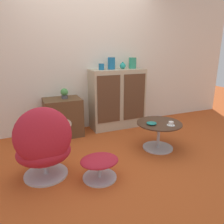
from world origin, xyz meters
TOP-DOWN VIEW (x-y plane):
  - ground_plane at (0.00, 0.00)m, footprint 12.00×12.00m
  - wall_back at (0.00, 1.33)m, footprint 6.40×0.06m
  - sideboard at (0.51, 1.10)m, footprint 1.00×0.42m
  - tv_console at (-0.52, 1.07)m, footprint 0.61×0.47m
  - egg_chair at (-0.96, -0.15)m, footprint 0.62×0.57m
  - ottoman at (-0.39, -0.41)m, footprint 0.45×0.40m
  - coffee_table at (0.69, -0.01)m, footprint 0.66×0.66m
  - vase_leftmost at (0.20, 1.10)m, footprint 0.10×0.10m
  - vase_inner_left at (0.39, 1.10)m, footprint 0.13×0.13m
  - vase_inner_right at (0.62, 1.10)m, footprint 0.11×0.11m
  - vase_rightmost at (0.81, 1.10)m, footprint 0.14×0.14m
  - potted_plant at (-0.47, 1.07)m, footprint 0.12×0.12m
  - teacup at (0.77, -0.17)m, footprint 0.11×0.11m
  - bowl at (0.54, -0.03)m, footprint 0.14×0.14m

SIDE VIEW (x-z plane):
  - ground_plane at x=0.00m, z-range 0.00..0.00m
  - ottoman at x=-0.39m, z-range 0.05..0.32m
  - coffee_table at x=0.69m, z-range 0.06..0.47m
  - tv_console at x=-0.52m, z-range 0.00..0.65m
  - egg_chair at x=-0.96m, z-range -0.02..0.86m
  - bowl at x=0.54m, z-range 0.41..0.45m
  - teacup at x=0.77m, z-range 0.40..0.46m
  - sideboard at x=0.51m, z-range 0.00..1.09m
  - potted_plant at x=-0.47m, z-range 0.65..0.82m
  - vase_leftmost at x=0.20m, z-range 1.09..1.20m
  - vase_inner_right at x=0.62m, z-range 1.09..1.21m
  - vase_rightmost at x=0.81m, z-range 1.09..1.29m
  - vase_inner_left at x=0.39m, z-range 1.09..1.30m
  - wall_back at x=0.00m, z-range 0.00..2.60m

